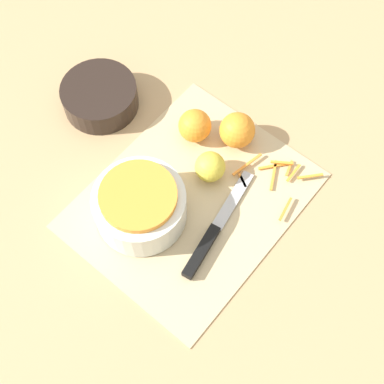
{
  "coord_description": "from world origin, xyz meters",
  "views": [
    {
      "loc": [
        -0.34,
        -0.28,
        0.92
      ],
      "look_at": [
        0.0,
        0.0,
        0.04
      ],
      "focal_mm": 50.0,
      "sensor_mm": 36.0,
      "label": 1
    }
  ],
  "objects_px": {
    "bowl_dark": "(100,97)",
    "orange_right": "(195,126)",
    "bowl_speckled": "(140,205)",
    "orange_left": "(237,130)",
    "lemon": "(210,167)",
    "knife": "(208,240)"
  },
  "relations": [
    {
      "from": "bowl_speckled",
      "to": "orange_left",
      "type": "xyz_separation_m",
      "value": [
        0.24,
        -0.04,
        -0.01
      ]
    },
    {
      "from": "knife",
      "to": "orange_right",
      "type": "relative_size",
      "value": 3.69
    },
    {
      "from": "bowl_speckled",
      "to": "bowl_dark",
      "type": "distance_m",
      "value": 0.28
    },
    {
      "from": "bowl_speckled",
      "to": "knife",
      "type": "xyz_separation_m",
      "value": [
        0.04,
        -0.13,
        -0.04
      ]
    },
    {
      "from": "orange_left",
      "to": "lemon",
      "type": "relative_size",
      "value": 1.2
    },
    {
      "from": "orange_left",
      "to": "orange_right",
      "type": "relative_size",
      "value": 1.07
    },
    {
      "from": "orange_right",
      "to": "bowl_speckled",
      "type": "bearing_deg",
      "value": -169.8
    },
    {
      "from": "bowl_speckled",
      "to": "knife",
      "type": "relative_size",
      "value": 0.69
    },
    {
      "from": "orange_right",
      "to": "lemon",
      "type": "xyz_separation_m",
      "value": [
        -0.05,
        -0.08,
        -0.0
      ]
    },
    {
      "from": "bowl_speckled",
      "to": "orange_left",
      "type": "bearing_deg",
      "value": -8.35
    },
    {
      "from": "knife",
      "to": "lemon",
      "type": "bearing_deg",
      "value": 27.76
    },
    {
      "from": "bowl_dark",
      "to": "orange_left",
      "type": "relative_size",
      "value": 2.2
    },
    {
      "from": "bowl_dark",
      "to": "orange_right",
      "type": "height_order",
      "value": "orange_right"
    },
    {
      "from": "orange_left",
      "to": "orange_right",
      "type": "distance_m",
      "value": 0.08
    },
    {
      "from": "lemon",
      "to": "orange_right",
      "type": "bearing_deg",
      "value": 57.2
    },
    {
      "from": "bowl_speckled",
      "to": "orange_right",
      "type": "relative_size",
      "value": 2.56
    },
    {
      "from": "bowl_speckled",
      "to": "orange_right",
      "type": "xyz_separation_m",
      "value": [
        0.2,
        0.04,
        -0.01
      ]
    },
    {
      "from": "orange_right",
      "to": "knife",
      "type": "bearing_deg",
      "value": -134.6
    },
    {
      "from": "bowl_dark",
      "to": "lemon",
      "type": "height_order",
      "value": "lemon"
    },
    {
      "from": "knife",
      "to": "lemon",
      "type": "relative_size",
      "value": 4.13
    },
    {
      "from": "orange_right",
      "to": "lemon",
      "type": "bearing_deg",
      "value": -122.8
    },
    {
      "from": "bowl_dark",
      "to": "orange_left",
      "type": "height_order",
      "value": "orange_left"
    }
  ]
}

